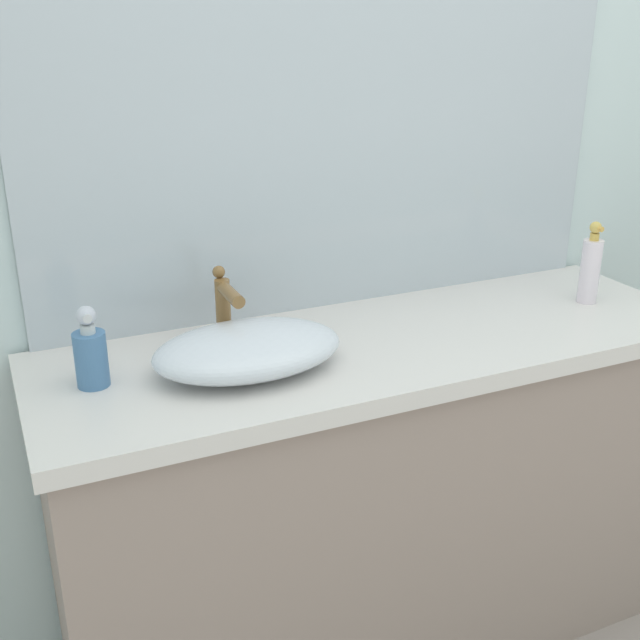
% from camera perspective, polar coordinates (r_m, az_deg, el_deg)
% --- Properties ---
extents(bathroom_wall_rear, '(6.00, 0.06, 2.60)m').
position_cam_1_polar(bathroom_wall_rear, '(1.96, 3.79, 14.56)').
color(bathroom_wall_rear, silver).
rests_on(bathroom_wall_rear, ground).
extents(vanity_counter, '(1.56, 0.51, 0.85)m').
position_cam_1_polar(vanity_counter, '(1.97, 4.24, -12.76)').
color(vanity_counter, gray).
rests_on(vanity_counter, ground).
extents(wall_mirror_panel, '(1.47, 0.01, 1.04)m').
position_cam_1_polar(wall_mirror_panel, '(1.87, 1.18, 16.41)').
color(wall_mirror_panel, '#B2BCC6').
rests_on(wall_mirror_panel, vanity_counter).
extents(sink_basin, '(0.39, 0.26, 0.09)m').
position_cam_1_polar(sink_basin, '(1.60, -5.26, -2.16)').
color(sink_basin, silver).
rests_on(sink_basin, vanity_counter).
extents(faucet, '(0.03, 0.15, 0.17)m').
position_cam_1_polar(faucet, '(1.71, -6.92, 1.28)').
color(faucet, brown).
rests_on(faucet, vanity_counter).
extents(soap_dispenser, '(0.06, 0.06, 0.17)m').
position_cam_1_polar(soap_dispenser, '(1.59, -16.37, -2.38)').
color(soap_dispenser, teal).
rests_on(soap_dispenser, vanity_counter).
extents(lotion_bottle, '(0.05, 0.05, 0.21)m').
position_cam_1_polar(lotion_bottle, '(2.07, 19.10, 3.61)').
color(lotion_bottle, white).
rests_on(lotion_bottle, vanity_counter).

